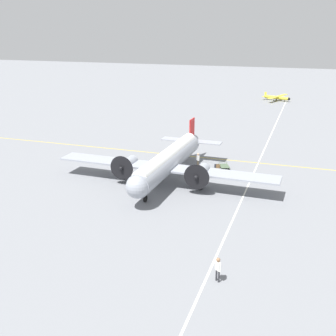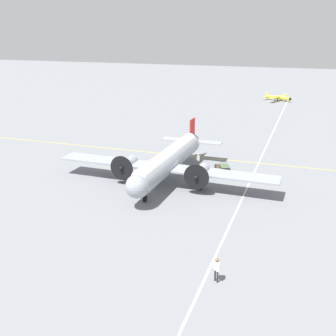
# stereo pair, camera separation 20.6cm
# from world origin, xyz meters

# --- Properties ---
(ground_plane) EXTENTS (300.00, 300.00, 0.00)m
(ground_plane) POSITION_xyz_m (0.00, 0.00, 0.00)
(ground_plane) COLOR slate
(apron_line_eastwest) EXTENTS (120.00, 0.16, 0.01)m
(apron_line_eastwest) POSITION_xyz_m (0.00, 9.97, 0.00)
(apron_line_eastwest) COLOR gold
(apron_line_eastwest) RESTS_ON ground_plane
(apron_line_northsouth) EXTENTS (0.16, 120.00, 0.01)m
(apron_line_northsouth) POSITION_xyz_m (8.82, 0.00, 0.00)
(apron_line_northsouth) COLOR silver
(apron_line_northsouth) RESTS_ON ground_plane
(airliner_main) EXTENTS (24.91, 19.46, 5.35)m
(airliner_main) POSITION_xyz_m (-0.01, -0.36, 2.38)
(airliner_main) COLOR #9399A3
(airliner_main) RESTS_ON ground_plane
(crew_foreground) EXTENTS (0.50, 0.42, 1.81)m
(crew_foreground) POSITION_xyz_m (9.61, -17.73, 1.11)
(crew_foreground) COLOR #2D2D33
(crew_foreground) RESTS_ON ground_plane
(passenger_boarding) EXTENTS (0.44, 0.48, 1.78)m
(passenger_boarding) POSITION_xyz_m (1.91, 5.89, 1.09)
(passenger_boarding) COLOR #473D2D
(passenger_boarding) RESTS_ON ground_plane
(suitcase_near_door) EXTENTS (0.46, 0.13, 0.52)m
(suitcase_near_door) POSITION_xyz_m (4.38, 6.25, 0.24)
(suitcase_near_door) COLOR brown
(suitcase_near_door) RESTS_ON ground_plane
(suitcase_upright_spare) EXTENTS (0.41, 0.20, 0.48)m
(suitcase_upright_spare) POSITION_xyz_m (4.13, 6.31, 0.22)
(suitcase_upright_spare) COLOR #232328
(suitcase_upright_spare) RESTS_ON ground_plane
(baggage_cart) EXTENTS (1.69, 2.03, 0.56)m
(baggage_cart) POSITION_xyz_m (5.11, 6.47, 0.27)
(baggage_cart) COLOR #4C6047
(baggage_cart) RESTS_ON ground_plane
(light_aircraft_distant) EXTENTS (6.68, 8.66, 1.77)m
(light_aircraft_distant) POSITION_xyz_m (6.74, 60.37, 0.77)
(light_aircraft_distant) COLOR yellow
(light_aircraft_distant) RESTS_ON ground_plane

